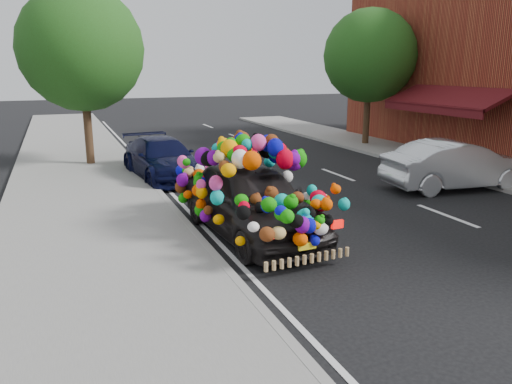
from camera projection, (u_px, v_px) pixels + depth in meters
ground at (312, 234)px, 10.53m from camera, size 100.00×100.00×0.00m
sidewalk at (100, 260)px, 8.97m from camera, size 4.00×60.00×0.12m
kerb at (205, 245)px, 9.67m from camera, size 0.15×60.00×0.13m
footpath_far at (493, 174)px, 16.17m from camera, size 3.00×40.00×0.12m
lane_markings at (447, 215)px, 11.83m from camera, size 6.00×50.00×0.01m
tree_near_sidewalk at (82, 49)px, 16.75m from camera, size 4.20×4.20×6.13m
tree_far_b at (370, 56)px, 21.47m from camera, size 4.00×4.00×5.90m
plush_art_car at (251, 183)px, 10.25m from camera, size 2.45×4.76×2.16m
navy_sedan at (162, 158)px, 15.74m from camera, size 2.21×4.50×1.26m
silver_hatchback at (457, 165)px, 14.29m from camera, size 4.39×1.96×1.40m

